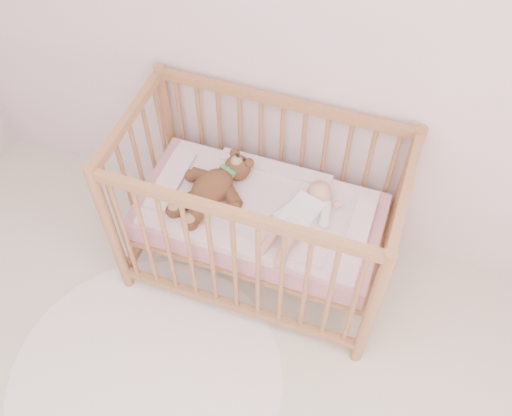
% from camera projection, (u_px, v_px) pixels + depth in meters
% --- Properties ---
extents(wall_back, '(4.00, 0.02, 2.70)m').
position_uv_depth(wall_back, '(318.00, 31.00, 2.41)').
color(wall_back, beige).
rests_on(wall_back, floor).
extents(crib, '(1.36, 0.76, 1.00)m').
position_uv_depth(crib, '(259.00, 215.00, 2.88)').
color(crib, '#A97348').
rests_on(crib, floor).
extents(mattress, '(1.22, 0.62, 0.13)m').
position_uv_depth(mattress, '(259.00, 217.00, 2.89)').
color(mattress, pink).
rests_on(mattress, crib).
extents(blanket, '(1.10, 0.58, 0.06)m').
position_uv_depth(blanket, '(259.00, 208.00, 2.83)').
color(blanket, '#EBA2B4').
rests_on(blanket, mattress).
extents(baby, '(0.41, 0.60, 0.13)m').
position_uv_depth(baby, '(302.00, 214.00, 2.72)').
color(baby, white).
rests_on(baby, blanket).
extents(teddy_bear, '(0.55, 0.64, 0.15)m').
position_uv_depth(teddy_bear, '(212.00, 188.00, 2.80)').
color(teddy_bear, brown).
rests_on(teddy_bear, blanket).
extents(rug, '(1.39, 1.39, 0.01)m').
position_uv_depth(rug, '(146.00, 379.00, 2.88)').
color(rug, beige).
rests_on(rug, floor).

